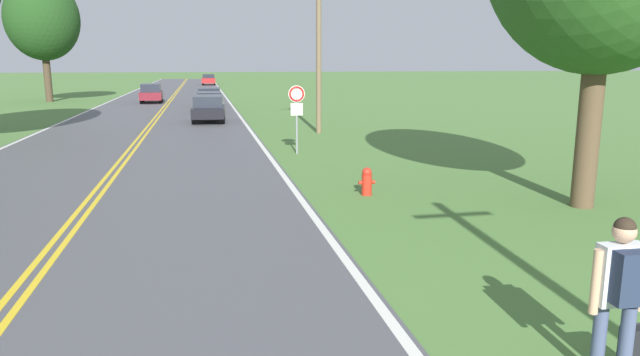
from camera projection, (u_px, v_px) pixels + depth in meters
name	position (u px, v px, depth m)	size (l,w,h in m)	color
hitchhiker_person	(621.00, 284.00, 5.76)	(0.61, 0.44, 1.79)	#475175
suitcase	(637.00, 354.00, 5.96)	(0.38, 0.17, 0.66)	black
fire_hydrant	(367.00, 181.00, 14.33)	(0.42, 0.26, 0.71)	red
traffic_sign	(297.00, 103.00, 20.50)	(0.60, 0.10, 2.48)	gray
utility_pole_midground	(319.00, 32.00, 26.08)	(1.80, 0.24, 8.97)	brown
tree_right_cluster	(42.00, 19.00, 47.12)	(5.90, 5.90, 10.21)	#473828
car_black_hatchback_approaching	(209.00, 108.00, 31.81)	(1.93, 3.80, 1.48)	black
car_dark_grey_hatchback_mid_near	(209.00, 102.00, 37.70)	(1.82, 3.78, 1.36)	black
car_champagne_hatchback_mid_far	(210.00, 96.00, 42.84)	(1.93, 4.33, 1.41)	black
car_maroon_van_receding	(151.00, 93.00, 47.03)	(1.81, 4.08, 1.55)	black
car_red_sedan_distant	(209.00, 79.00, 83.75)	(2.01, 4.15, 1.56)	black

